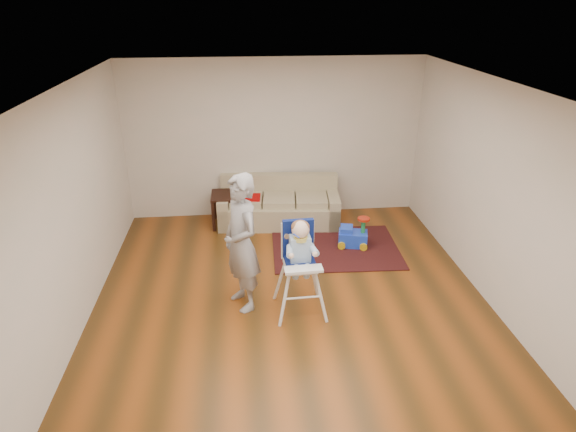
{
  "coord_description": "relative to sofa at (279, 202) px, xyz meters",
  "views": [
    {
      "loc": [
        -0.56,
        -5.18,
        3.59
      ],
      "look_at": [
        0.0,
        0.4,
        1.0
      ],
      "focal_mm": 30.0,
      "sensor_mm": 36.0,
      "label": 1
    }
  ],
  "objects": [
    {
      "name": "ride_on_toy",
      "position": [
        1.07,
        -0.96,
        -0.13
      ],
      "size": [
        0.5,
        0.41,
        0.48
      ],
      "primitive_type": null,
      "rotation": [
        0.0,
        0.0,
        -0.23
      ],
      "color": "blue",
      "rests_on": "area_rug"
    },
    {
      "name": "high_chair",
      "position": [
        0.05,
        -2.55,
        0.21
      ],
      "size": [
        0.59,
        0.59,
        1.24
      ],
      "rotation": [
        0.0,
        0.0,
        0.04
      ],
      "color": "white",
      "rests_on": "ground"
    },
    {
      "name": "ground",
      "position": [
        -0.03,
        -2.3,
        -0.39
      ],
      "size": [
        5.5,
        5.5,
        0.0
      ],
      "primitive_type": "plane",
      "color": "#482E11",
      "rests_on": "ground"
    },
    {
      "name": "adult",
      "position": [
        -0.64,
        -2.35,
        0.48
      ],
      "size": [
        0.65,
        0.75,
        1.75
      ],
      "primitive_type": "imported",
      "rotation": [
        0.0,
        0.0,
        -1.14
      ],
      "color": "#9A999C",
      "rests_on": "ground"
    },
    {
      "name": "room_envelope",
      "position": [
        -0.03,
        -1.77,
        1.49
      ],
      "size": [
        5.04,
        5.52,
        2.72
      ],
      "color": "silver",
      "rests_on": "ground"
    },
    {
      "name": "toy_ball",
      "position": [
        0.16,
        -1.23,
        -0.3
      ],
      "size": [
        0.15,
        0.15,
        0.15
      ],
      "primitive_type": "sphere",
      "color": "blue",
      "rests_on": "area_rug"
    },
    {
      "name": "sofa",
      "position": [
        0.0,
        0.0,
        0.0
      ],
      "size": [
        2.08,
        1.01,
        0.78
      ],
      "rotation": [
        0.0,
        0.0,
        -0.09
      ],
      "color": "tan",
      "rests_on": "ground"
    },
    {
      "name": "area_rug",
      "position": [
        0.79,
        -1.01,
        -0.38
      ],
      "size": [
        1.99,
        1.52,
        0.02
      ],
      "primitive_type": "cube",
      "rotation": [
        0.0,
        0.0,
        -0.04
      ],
      "color": "black",
      "rests_on": "ground"
    },
    {
      "name": "side_table",
      "position": [
        -0.86,
        0.04,
        -0.11
      ],
      "size": [
        0.55,
        0.55,
        0.55
      ],
      "primitive_type": null,
      "color": "black",
      "rests_on": "ground"
    }
  ]
}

